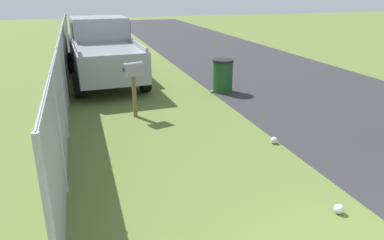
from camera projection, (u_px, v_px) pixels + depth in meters
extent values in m
cube|color=#2D2D30|center=(346.00, 104.00, 9.92)|extent=(60.00, 6.21, 0.01)
cube|color=brown|center=(134.00, 96.00, 8.82)|extent=(0.09, 0.09, 1.04)
cube|color=gray|center=(133.00, 71.00, 8.61)|extent=(0.33, 0.52, 0.22)
cylinder|color=gray|center=(133.00, 67.00, 8.57)|extent=(0.33, 0.52, 0.20)
cube|color=red|center=(132.00, 67.00, 8.68)|extent=(0.02, 0.04, 0.18)
cube|color=#93999E|center=(104.00, 56.00, 12.12)|extent=(5.44, 2.21, 0.90)
cube|color=#93999E|center=(99.00, 28.00, 12.40)|extent=(1.90, 1.88, 0.76)
cube|color=black|center=(99.00, 28.00, 12.40)|extent=(1.85, 1.92, 0.53)
cube|color=#93999E|center=(76.00, 47.00, 10.62)|extent=(2.78, 0.22, 0.12)
cube|color=#93999E|center=(136.00, 44.00, 11.20)|extent=(2.78, 0.22, 0.12)
cylinder|color=black|center=(72.00, 63.00, 13.53)|extent=(0.77, 0.30, 0.76)
cylinder|color=black|center=(124.00, 59.00, 14.17)|extent=(0.77, 0.30, 0.76)
cylinder|color=black|center=(79.00, 85.00, 10.42)|extent=(0.77, 0.30, 0.76)
cylinder|color=black|center=(145.00, 79.00, 11.06)|extent=(0.77, 0.30, 0.76)
cylinder|color=#1E4C1E|center=(223.00, 77.00, 11.00)|extent=(0.60, 0.60, 0.92)
cylinder|color=black|center=(223.00, 61.00, 10.83)|extent=(0.63, 0.63, 0.08)
cylinder|color=#9EA3A8|center=(51.00, 231.00, 3.24)|extent=(0.07, 0.07, 1.91)
cylinder|color=#9EA3A8|center=(59.00, 136.00, 5.34)|extent=(0.07, 0.07, 1.91)
cylinder|color=#9EA3A8|center=(62.00, 94.00, 7.44)|extent=(0.07, 0.07, 1.91)
cylinder|color=#9EA3A8|center=(64.00, 71.00, 9.54)|extent=(0.07, 0.07, 1.91)
cylinder|color=#9EA3A8|center=(65.00, 56.00, 11.64)|extent=(0.07, 0.07, 1.91)
cylinder|color=#9EA3A8|center=(66.00, 46.00, 13.74)|extent=(0.07, 0.07, 1.91)
cylinder|color=#9EA3A8|center=(67.00, 38.00, 15.83)|extent=(0.07, 0.07, 1.91)
cylinder|color=#9EA3A8|center=(67.00, 32.00, 17.93)|extent=(0.07, 0.07, 1.91)
cube|color=#9EA3A8|center=(61.00, 30.00, 10.27)|extent=(16.40, 0.04, 0.04)
cube|color=gray|center=(65.00, 63.00, 10.59)|extent=(16.40, 0.01, 1.91)
sphere|color=silver|center=(274.00, 140.00, 7.41)|extent=(0.14, 0.14, 0.14)
sphere|color=silver|center=(339.00, 209.00, 5.10)|extent=(0.14, 0.14, 0.14)
cylinder|color=#B2D8BF|center=(213.00, 91.00, 11.06)|extent=(0.14, 0.23, 0.07)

